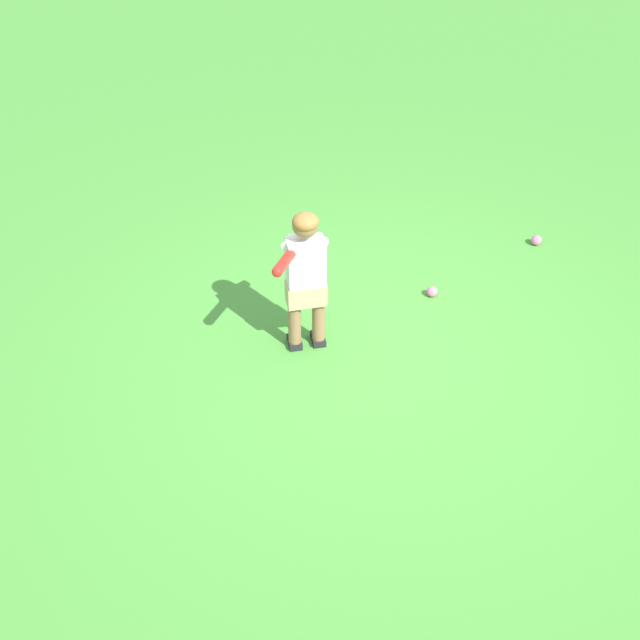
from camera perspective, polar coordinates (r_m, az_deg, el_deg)
name	(u,v)px	position (r m, az deg, el deg)	size (l,w,h in m)	color
ground_plane	(381,356)	(5.71, 4.32, -2.54)	(40.00, 40.00, 0.00)	#479338
child_batter	(305,270)	(5.39, -1.08, 3.53)	(0.47, 0.55, 1.08)	#232328
play_ball_near_batter	(432,292)	(6.27, 7.87, 1.98)	(0.08, 0.08, 0.08)	pink
play_ball_midfield	(536,240)	(7.05, 14.95, 5.43)	(0.09, 0.09, 0.09)	pink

